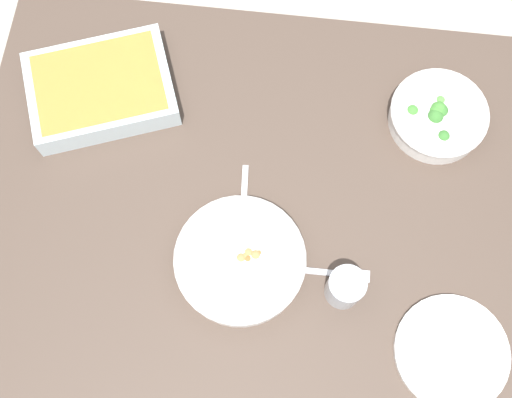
{
  "coord_description": "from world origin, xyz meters",
  "views": [
    {
      "loc": [
        0.05,
        -0.41,
        1.98
      ],
      "look_at": [
        0.0,
        0.0,
        0.74
      ],
      "focal_mm": 44.42,
      "sensor_mm": 36.0,
      "label": 1
    }
  ],
  "objects": [
    {
      "name": "ground_plane",
      "position": [
        0.0,
        0.0,
        0.0
      ],
      "size": [
        6.0,
        6.0,
        0.0
      ],
      "primitive_type": "plane",
      "color": "#B2A899"
    },
    {
      "name": "dining_table",
      "position": [
        0.0,
        0.0,
        0.65
      ],
      "size": [
        1.2,
        0.9,
        0.74
      ],
      "color": "#4C3D33",
      "rests_on": "ground_plane"
    },
    {
      "name": "stew_bowl",
      "position": [
        -0.01,
        -0.14,
        0.77
      ],
      "size": [
        0.26,
        0.26,
        0.06
      ],
      "color": "white",
      "rests_on": "dining_table"
    },
    {
      "name": "broccoli_bowl",
      "position": [
        0.36,
        0.22,
        0.77
      ],
      "size": [
        0.21,
        0.21,
        0.06
      ],
      "color": "white",
      "rests_on": "dining_table"
    },
    {
      "name": "baking_dish",
      "position": [
        -0.36,
        0.2,
        0.77
      ],
      "size": [
        0.36,
        0.31,
        0.06
      ],
      "color": "silver",
      "rests_on": "dining_table"
    },
    {
      "name": "drink_cup",
      "position": [
        0.19,
        -0.17,
        0.78
      ],
      "size": [
        0.07,
        0.07,
        0.08
      ],
      "color": "#B2BCC6",
      "rests_on": "dining_table"
    },
    {
      "name": "side_plate",
      "position": [
        0.41,
        -0.26,
        0.75
      ],
      "size": [
        0.22,
        0.22,
        0.01
      ],
      "primitive_type": "cylinder",
      "color": "silver",
      "rests_on": "dining_table"
    },
    {
      "name": "spoon_by_stew",
      "position": [
        -0.02,
        -0.04,
        0.74
      ],
      "size": [
        0.03,
        0.18,
        0.01
      ],
      "color": "silver",
      "rests_on": "dining_table"
    },
    {
      "name": "fork_on_table",
      "position": [
        0.17,
        -0.14,
        0.74
      ],
      "size": [
        0.18,
        0.02,
        0.01
      ],
      "color": "silver",
      "rests_on": "dining_table"
    }
  ]
}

